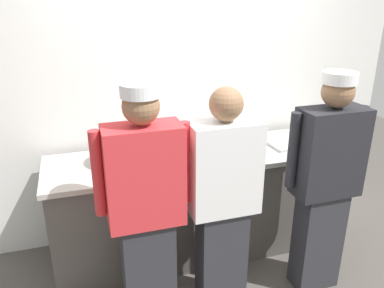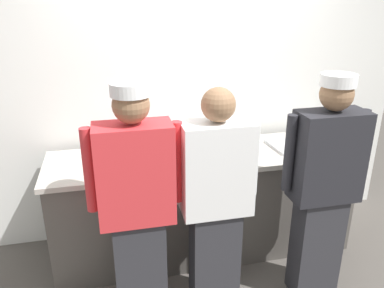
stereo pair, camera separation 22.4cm
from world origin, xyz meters
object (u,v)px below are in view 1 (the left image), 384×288
at_px(deli_cup, 160,164).
at_px(chef_center, 223,200).
at_px(chef_far_right, 325,181).
at_px(ramekin_yellow_sauce, 249,152).
at_px(chef_near_left, 146,207).
at_px(mixing_bowl_steel, 117,155).
at_px(plate_stack_front, 232,140).
at_px(sheet_tray, 292,142).
at_px(squeeze_bottle_secondary, 217,143).
at_px(ramekin_green_sauce, 159,151).
at_px(ramekin_red_sauce, 252,140).
at_px(squeeze_bottle_primary, 138,142).

bearing_deg(deli_cup, chef_center, -56.01).
bearing_deg(chef_far_right, ramekin_yellow_sauce, 120.53).
height_order(chef_near_left, deli_cup, chef_near_left).
height_order(chef_near_left, mixing_bowl_steel, chef_near_left).
bearing_deg(chef_near_left, chef_far_right, -0.47).
distance_m(plate_stack_front, sheet_tray, 0.55).
height_order(chef_center, chef_far_right, chef_far_right).
relative_size(chef_center, chef_far_right, 0.97).
relative_size(squeeze_bottle_secondary, ramekin_green_sauce, 1.99).
relative_size(mixing_bowl_steel, ramekin_green_sauce, 3.70).
relative_size(chef_near_left, chef_center, 1.03).
relative_size(chef_far_right, deli_cup, 15.92).
bearing_deg(ramekin_red_sauce, mixing_bowl_steel, -175.76).
height_order(chef_near_left, plate_stack_front, chef_near_left).
distance_m(chef_near_left, plate_stack_front, 1.22).
bearing_deg(plate_stack_front, chef_far_right, -64.60).
bearing_deg(chef_near_left, chef_center, 1.09).
xyz_separation_m(plate_stack_front, sheet_tray, (0.53, -0.11, -0.04)).
bearing_deg(mixing_bowl_steel, deli_cup, -39.24).
bearing_deg(squeeze_bottle_secondary, sheet_tray, 2.11).
relative_size(plate_stack_front, deli_cup, 2.10).
xyz_separation_m(chef_near_left, squeeze_bottle_secondary, (0.72, 0.66, 0.11)).
bearing_deg(plate_stack_front, ramekin_green_sauce, 179.69).
bearing_deg(deli_cup, chef_near_left, -112.72).
relative_size(chef_near_left, sheet_tray, 3.65).
bearing_deg(plate_stack_front, ramekin_red_sauce, 2.63).
bearing_deg(squeeze_bottle_secondary, mixing_bowl_steel, 175.91).
xyz_separation_m(plate_stack_front, ramekin_green_sauce, (-0.66, 0.00, -0.03)).
height_order(chef_center, squeeze_bottle_primary, chef_center).
xyz_separation_m(plate_stack_front, mixing_bowl_steel, (-1.00, -0.08, 0.02)).
bearing_deg(chef_near_left, deli_cup, 67.28).
bearing_deg(chef_far_right, ramekin_red_sauce, 103.18).
bearing_deg(chef_far_right, plate_stack_front, 115.40).
xyz_separation_m(squeeze_bottle_primary, deli_cup, (0.09, -0.41, -0.03)).
xyz_separation_m(chef_far_right, deli_cup, (-1.10, 0.50, 0.07)).
bearing_deg(squeeze_bottle_secondary, ramekin_red_sauce, 20.59).
bearing_deg(chef_center, plate_stack_front, 63.27).
xyz_separation_m(chef_center, sheet_tray, (0.93, 0.68, 0.07)).
bearing_deg(plate_stack_front, squeeze_bottle_secondary, -145.06).
relative_size(chef_near_left, ramekin_red_sauce, 16.00).
relative_size(chef_far_right, ramekin_green_sauce, 16.66).
distance_m(chef_center, squeeze_bottle_primary, 0.99).
xyz_separation_m(chef_near_left, ramekin_red_sauce, (1.11, 0.81, 0.03)).
xyz_separation_m(sheet_tray, ramekin_green_sauce, (-1.19, 0.11, 0.01)).
distance_m(mixing_bowl_steel, ramekin_red_sauce, 1.20).
bearing_deg(squeeze_bottle_primary, ramekin_yellow_sauce, -21.69).
height_order(sheet_tray, deli_cup, deli_cup).
bearing_deg(sheet_tray, mixing_bowl_steel, 178.85).
bearing_deg(ramekin_yellow_sauce, chef_near_left, -150.05).
xyz_separation_m(mixing_bowl_steel, squeeze_bottle_secondary, (0.81, -0.06, 0.03)).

